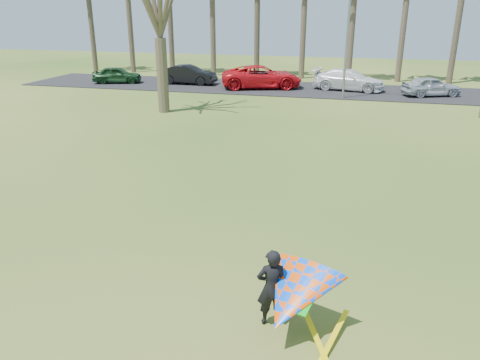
% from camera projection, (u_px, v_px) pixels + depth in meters
% --- Properties ---
extents(ground, '(100.00, 100.00, 0.00)m').
position_uv_depth(ground, '(221.00, 245.00, 12.16)').
color(ground, '#1B4E11').
rests_on(ground, ground).
extents(parking_strip, '(46.00, 7.00, 0.06)m').
position_uv_depth(parking_strip, '(317.00, 90.00, 34.84)').
color(parking_strip, black).
rests_on(parking_strip, ground).
extents(streetlight, '(2.28, 0.18, 8.00)m').
position_uv_depth(streetlight, '(350.00, 30.00, 30.07)').
color(streetlight, gray).
rests_on(streetlight, ground).
extents(car_0, '(4.11, 2.65, 1.30)m').
position_uv_depth(car_0, '(117.00, 75.00, 37.57)').
color(car_0, '#183C1D').
rests_on(car_0, parking_strip).
extents(car_1, '(4.46, 1.56, 1.47)m').
position_uv_depth(car_1, '(188.00, 75.00, 37.04)').
color(car_1, black).
rests_on(car_1, parking_strip).
extents(car_2, '(6.57, 4.47, 1.67)m').
position_uv_depth(car_2, '(262.00, 77.00, 35.17)').
color(car_2, red).
rests_on(car_2, parking_strip).
extents(car_3, '(5.43, 2.93, 1.50)m').
position_uv_depth(car_3, '(349.00, 80.00, 34.32)').
color(car_3, white).
rests_on(car_3, parking_strip).
extents(car_4, '(4.21, 2.92, 1.33)m').
position_uv_depth(car_4, '(431.00, 86.00, 32.03)').
color(car_4, '#A8AEB6').
rests_on(car_4, parking_strip).
extents(kite_flyer, '(2.13, 2.39, 2.02)m').
position_uv_depth(kite_flyer, '(291.00, 295.00, 8.60)').
color(kite_flyer, black).
rests_on(kite_flyer, ground).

